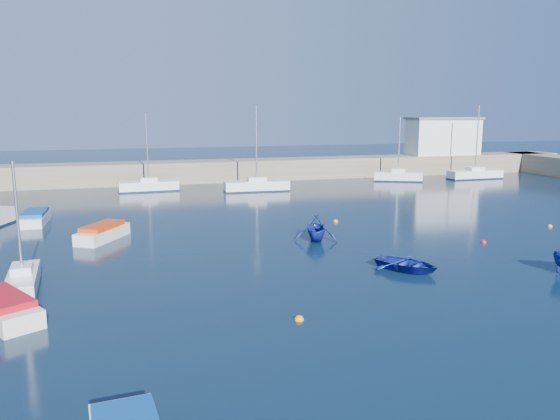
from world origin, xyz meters
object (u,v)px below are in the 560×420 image
object	(u,v)px
harbor_office	(443,137)
dinghy_center	(407,264)
sailboat_5	(149,186)
sailboat_6	(257,185)
sailboat_1	(23,281)
motorboat_1	(103,232)
dinghy_left	(316,228)
motorboat_0	(2,307)
motorboat_2	(35,218)
sailboat_8	(475,174)
sailboat_7	(398,176)

from	to	relation	value
harbor_office	dinghy_center	bearing A→B (deg)	-124.47
sailboat_5	harbor_office	bearing A→B (deg)	-83.77
sailboat_6	dinghy_center	distance (m)	32.07
sailboat_1	motorboat_1	distance (m)	10.93
motorboat_1	dinghy_center	xyz separation A→B (m)	(16.68, -12.51, -0.16)
sailboat_5	dinghy_left	bearing A→B (deg)	-162.88
sailboat_6	harbor_office	bearing A→B (deg)	-69.24
motorboat_0	motorboat_2	xyz separation A→B (m)	(-1.59, 21.49, -0.04)
sailboat_5	dinghy_left	xyz separation A→B (m)	(9.96, -27.09, 0.28)
sailboat_1	sailboat_6	bearing A→B (deg)	52.96
dinghy_left	sailboat_8	bearing A→B (deg)	57.73
sailboat_8	dinghy_left	bearing A→B (deg)	129.26
motorboat_2	dinghy_center	world-z (taller)	motorboat_2
sailboat_7	motorboat_0	world-z (taller)	sailboat_7
sailboat_5	dinghy_center	xyz separation A→B (m)	(12.43, -35.28, -0.24)
dinghy_center	sailboat_5	bearing A→B (deg)	73.01
harbor_office	sailboat_8	size ratio (longest dim) A/B	1.05
harbor_office	sailboat_8	xyz separation A→B (m)	(0.44, -7.21, -4.48)
sailboat_7	dinghy_center	size ratio (longest dim) A/B	2.22
sailboat_6	motorboat_2	world-z (taller)	sailboat_6
motorboat_0	dinghy_center	distance (m)	20.49
sailboat_6	sailboat_8	xyz separation A→B (m)	(30.16, 2.75, -0.01)
sailboat_1	motorboat_0	distance (m)	3.74
harbor_office	dinghy_left	world-z (taller)	harbor_office
motorboat_0	motorboat_1	world-z (taller)	motorboat_1
sailboat_6	dinghy_center	size ratio (longest dim) A/B	2.60
motorboat_2	dinghy_left	world-z (taller)	dinghy_left
harbor_office	sailboat_7	bearing A→B (deg)	-147.79
sailboat_8	motorboat_2	world-z (taller)	sailboat_8
sailboat_1	motorboat_2	distance (m)	17.86
motorboat_1	motorboat_2	xyz separation A→B (m)	(-5.34, 7.41, -0.06)
dinghy_center	dinghy_left	world-z (taller)	dinghy_left
sailboat_5	motorboat_1	world-z (taller)	sailboat_5
sailboat_5	motorboat_0	size ratio (longest dim) A/B	1.68
sailboat_7	dinghy_center	distance (m)	39.95
sailboat_1	motorboat_1	bearing A→B (deg)	67.15
sailboat_8	motorboat_0	world-z (taller)	sailboat_8
sailboat_7	dinghy_center	world-z (taller)	sailboat_7
sailboat_1	dinghy_center	distance (m)	20.29
sailboat_5	motorboat_0	world-z (taller)	sailboat_5
harbor_office	motorboat_0	world-z (taller)	harbor_office
dinghy_left	sailboat_1	bearing A→B (deg)	-143.41
sailboat_5	motorboat_0	distance (m)	37.71
dinghy_center	dinghy_left	bearing A→B (deg)	70.40
sailboat_8	dinghy_center	xyz separation A→B (m)	(-29.30, -34.81, -0.25)
harbor_office	motorboat_2	world-z (taller)	harbor_office
harbor_office	sailboat_1	world-z (taller)	harbor_office
harbor_office	dinghy_center	xyz separation A→B (m)	(-28.86, -42.03, -4.73)
sailboat_6	motorboat_2	xyz separation A→B (m)	(-21.16, -12.15, -0.16)
sailboat_7	motorboat_0	xyz separation A→B (m)	(-38.84, -37.03, -0.13)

